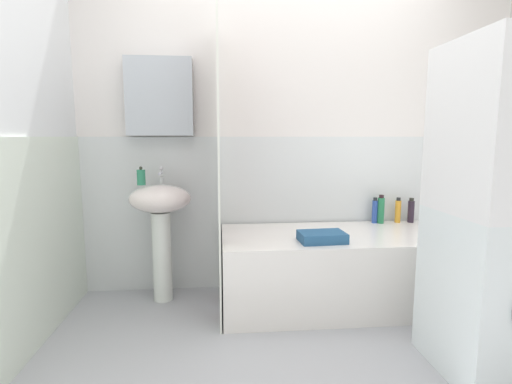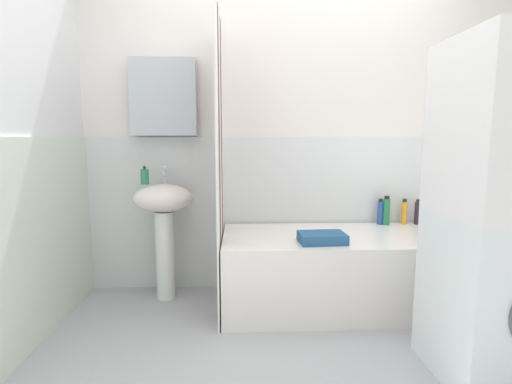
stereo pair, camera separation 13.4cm
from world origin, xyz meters
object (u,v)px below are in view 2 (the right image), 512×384
conditioner_bottle (404,212)px  towel_folded (322,238)px  shampoo_bottle (418,212)px  lotion_bottle (380,212)px  sink (164,216)px  body_wash_bottle (386,211)px  washer_dryer_stack (510,216)px  soap_dispenser (145,176)px  bathtub (337,270)px

conditioner_bottle → towel_folded: (-0.75, -0.51, -0.06)m
shampoo_bottle → lotion_bottle: size_ratio=0.96×
sink → towel_folded: 1.16m
body_wash_bottle → washer_dryer_stack: bearing=-82.5°
shampoo_bottle → conditioner_bottle: size_ratio=0.98×
sink → soap_dispenser: 0.31m
bathtub → conditioner_bottle: conditioner_bottle is taller
conditioner_bottle → washer_dryer_stack: 1.20m
conditioner_bottle → sink: bearing=-176.0°
bathtub → shampoo_bottle: size_ratio=8.17×
sink → bathtub: sink is taller
bathtub → towel_folded: towel_folded is taller
lotion_bottle → body_wash_bottle: bearing=-15.5°
soap_dispenser → bathtub: bearing=-8.4°
bathtub → washer_dryer_stack: size_ratio=0.97×
body_wash_bottle → washer_dryer_stack: 1.19m
shampoo_bottle → towel_folded: bearing=-149.4°
towel_folded → washer_dryer_stack: washer_dryer_stack is taller
washer_dryer_stack → bathtub: bearing=124.9°
soap_dispenser → lotion_bottle: bearing=3.5°
soap_dispenser → towel_folded: size_ratio=0.45×
sink → lotion_bottle: sink is taller
shampoo_bottle → towel_folded: 1.00m
lotion_bottle → shampoo_bottle: bearing=-0.9°
conditioner_bottle → washer_dryer_stack: bearing=-89.7°
lotion_bottle → towel_folded: size_ratio=0.69×
lotion_bottle → bathtub: bearing=-142.5°
shampoo_bottle → conditioner_bottle: 0.11m
sink → soap_dispenser: soap_dispenser is taller
conditioner_bottle → lotion_bottle: bearing=-179.6°
conditioner_bottle → body_wash_bottle: 0.15m
soap_dispenser → towel_folded: soap_dispenser is taller
sink → conditioner_bottle: sink is taller
soap_dispenser → bathtub: (1.37, -0.20, -0.65)m
shampoo_bottle → lotion_bottle: (-0.30, 0.00, 0.00)m
shampoo_bottle → towel_folded: size_ratio=0.67×
sink → body_wash_bottle: (1.69, 0.11, -0.00)m
conditioner_bottle → lotion_bottle: size_ratio=0.98×
lotion_bottle → towel_folded: 0.76m
sink → lotion_bottle: size_ratio=4.20×
washer_dryer_stack → lotion_bottle: bearing=99.5°
shampoo_bottle → lotion_bottle: 0.30m
lotion_bottle → washer_dryer_stack: size_ratio=0.12×
sink → lotion_bottle: (1.65, 0.13, -0.01)m
body_wash_bottle → sink: bearing=-176.2°
shampoo_bottle → lotion_bottle: bearing=179.1°
washer_dryer_stack → towel_folded: bearing=138.7°
soap_dispenser → towel_folded: 1.33m
sink → body_wash_bottle: bearing=3.8°
soap_dispenser → washer_dryer_stack: bearing=-28.4°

